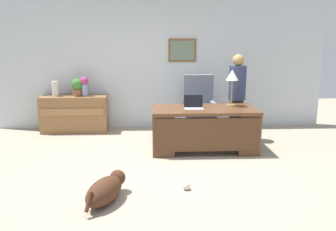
% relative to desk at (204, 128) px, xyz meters
% --- Properties ---
extents(ground_plane, '(12.00, 12.00, 0.00)m').
position_rel_desk_xyz_m(ground_plane, '(-0.70, -0.87, -0.40)').
color(ground_plane, '#9E937F').
extents(back_wall, '(7.00, 0.16, 2.70)m').
position_rel_desk_xyz_m(back_wall, '(-0.70, 1.73, 0.95)').
color(back_wall, silver).
rests_on(back_wall, ground_plane).
extents(desk, '(1.78, 0.88, 0.74)m').
position_rel_desk_xyz_m(desk, '(0.00, 0.00, 0.00)').
color(desk, brown).
rests_on(desk, ground_plane).
extents(credenza, '(1.35, 0.50, 0.75)m').
position_rel_desk_xyz_m(credenza, '(-2.50, 1.38, -0.03)').
color(credenza, olive).
rests_on(credenza, ground_plane).
extents(armchair, '(0.60, 0.59, 1.19)m').
position_rel_desk_xyz_m(armchair, '(0.05, 1.06, 0.12)').
color(armchair, slate).
rests_on(armchair, ground_plane).
extents(person_standing, '(0.32, 0.32, 1.62)m').
position_rel_desk_xyz_m(person_standing, '(0.71, 0.64, 0.43)').
color(person_standing, '#262323').
rests_on(person_standing, ground_plane).
extents(dog_lying, '(0.53, 0.79, 0.30)m').
position_rel_desk_xyz_m(dog_lying, '(-1.44, -1.90, -0.25)').
color(dog_lying, '#472819').
rests_on(dog_lying, ground_plane).
extents(laptop, '(0.32, 0.22, 0.22)m').
position_rel_desk_xyz_m(laptop, '(-0.19, -0.01, 0.39)').
color(laptop, '#B2B5BA').
rests_on(laptop, desk).
extents(desk_lamp, '(0.22, 0.22, 0.63)m').
position_rel_desk_xyz_m(desk_lamp, '(0.50, 0.20, 0.84)').
color(desk_lamp, '#9E8447').
rests_on(desk_lamp, desk).
extents(vase_with_flowers, '(0.17, 0.17, 0.39)m').
position_rel_desk_xyz_m(vase_with_flowers, '(-2.27, 1.38, 0.58)').
color(vase_with_flowers, '#8BA1D1').
rests_on(vase_with_flowers, credenza).
extents(vase_empty, '(0.13, 0.13, 0.31)m').
position_rel_desk_xyz_m(vase_empty, '(-2.86, 1.38, 0.50)').
color(vase_empty, silver).
rests_on(vase_empty, credenza).
extents(potted_plant, '(0.24, 0.24, 0.36)m').
position_rel_desk_xyz_m(potted_plant, '(-2.41, 1.38, 0.54)').
color(potted_plant, brown).
rests_on(potted_plant, credenza).
extents(dog_toy_ball, '(0.10, 0.10, 0.10)m').
position_rel_desk_xyz_m(dog_toy_ball, '(-0.46, -1.61, -0.35)').
color(dog_toy_ball, beige).
rests_on(dog_toy_ball, ground_plane).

